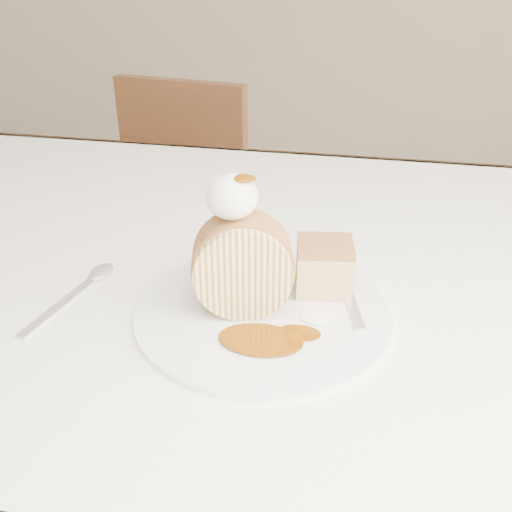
# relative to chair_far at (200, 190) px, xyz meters

# --- Properties ---
(table) EXTENTS (1.40, 0.90, 0.75)m
(table) POSITION_rel_chair_far_xyz_m (0.37, -0.90, 0.19)
(table) COLOR white
(table) RESTS_ON ground
(chair_far) EXTENTS (0.44, 0.44, 0.81)m
(chair_far) POSITION_rel_chair_far_xyz_m (0.00, 0.00, 0.00)
(chair_far) COLOR brown
(chair_far) RESTS_ON ground
(plate) EXTENTS (0.33, 0.33, 0.01)m
(plate) POSITION_rel_chair_far_xyz_m (0.41, -1.05, 0.29)
(plate) COLOR white
(plate) RESTS_ON table
(roulade_slice) EXTENTS (0.12, 0.08, 0.11)m
(roulade_slice) POSITION_rel_chair_far_xyz_m (0.38, -1.05, 0.35)
(roulade_slice) COLOR #F7E4AC
(roulade_slice) RESTS_ON plate
(cake_chunk) EXTENTS (0.07, 0.07, 0.05)m
(cake_chunk) POSITION_rel_chair_far_xyz_m (0.47, -0.99, 0.32)
(cake_chunk) COLOR #A26B3D
(cake_chunk) RESTS_ON plate
(whipped_cream) EXTENTS (0.06, 0.06, 0.05)m
(whipped_cream) POSITION_rel_chair_far_xyz_m (0.37, -1.04, 0.42)
(whipped_cream) COLOR white
(whipped_cream) RESTS_ON roulade_slice
(caramel_drizzle) EXTENTS (0.03, 0.02, 0.01)m
(caramel_drizzle) POSITION_rel_chair_far_xyz_m (0.38, -1.04, 0.45)
(caramel_drizzle) COLOR #673304
(caramel_drizzle) RESTS_ON whipped_cream
(caramel_pool) EXTENTS (0.10, 0.07, 0.00)m
(caramel_pool) POSITION_rel_chair_far_xyz_m (0.41, -1.11, 0.29)
(caramel_pool) COLOR #673304
(caramel_pool) RESTS_ON plate
(fork) EXTENTS (0.07, 0.17, 0.00)m
(fork) POSITION_rel_chair_far_xyz_m (0.50, -1.01, 0.29)
(fork) COLOR silver
(fork) RESTS_ON plate
(spoon) EXTENTS (0.05, 0.16, 0.00)m
(spoon) POSITION_rel_chair_far_xyz_m (0.17, -1.08, 0.29)
(spoon) COLOR silver
(spoon) RESTS_ON table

